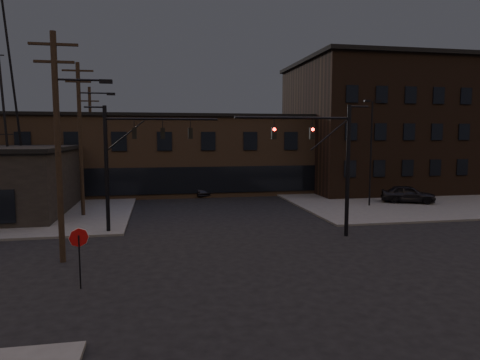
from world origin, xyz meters
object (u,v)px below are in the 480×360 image
Objects in this scene: traffic_signal_near at (330,156)px; traffic_signal_far at (127,154)px; car_crossing at (197,189)px; stop_sign at (79,244)px; parked_car_lot_b at (398,186)px; parked_car_lot_a at (408,194)px.

traffic_signal_far is at bearing 163.83° from traffic_signal_near.
traffic_signal_near is 1.84× the size of car_crossing.
parked_car_lot_b is at bearing 40.18° from stop_sign.
parked_car_lot_a is at bearing 33.71° from stop_sign.
car_crossing is (-6.29, 19.40, -4.22)m from traffic_signal_near.
parked_car_lot_b is 0.93× the size of car_crossing.
traffic_signal_near is 3.23× the size of stop_sign.
parked_car_lot_b is (3.48, 7.40, -0.20)m from parked_car_lot_a.
car_crossing is at bearing 107.96° from traffic_signal_near.
traffic_signal_far is 1.84× the size of car_crossing.
traffic_signal_far is 3.23× the size of stop_sign.
traffic_signal_near is at bearing -88.68° from car_crossing.
parked_car_lot_b is (28.63, 24.18, -1.11)m from stop_sign.
stop_sign is 26.86m from car_crossing.
traffic_signal_far reaches higher than parked_car_lot_b.
parked_car_lot_a is 1.15× the size of parked_car_lot_b.
traffic_signal_near is 1.00× the size of traffic_signal_far.
traffic_signal_near is at bearing 166.68° from parked_car_lot_b.
parked_car_lot_a is at bearing -43.39° from car_crossing.
traffic_signal_near and traffic_signal_far have the same top height.
parked_car_lot_a is (25.15, 16.78, -0.91)m from stop_sign.
stop_sign is at bearing -154.10° from traffic_signal_near.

